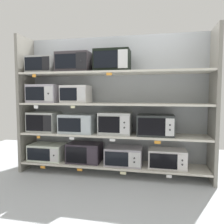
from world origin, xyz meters
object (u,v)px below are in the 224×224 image
(microwave_2, at_px, (124,156))
(microwave_6, at_px, (116,123))
(microwave_8, at_px, (44,94))
(microwave_9, at_px, (76,94))
(microwave_0, at_px, (48,152))
(microwave_7, at_px, (156,125))
(microwave_1, at_px, (85,152))
(microwave_5, at_px, (78,123))
(microwave_3, at_px, (167,158))
(microwave_4, at_px, (44,122))
(microwave_11, at_px, (75,63))
(microwave_12, at_px, (112,61))
(microwave_10, at_px, (42,65))

(microwave_2, relative_size, microwave_6, 1.15)
(microwave_8, distance_m, microwave_9, 0.55)
(microwave_0, distance_m, microwave_7, 1.84)
(microwave_1, height_order, microwave_7, microwave_7)
(microwave_9, bearing_deg, microwave_5, -0.05)
(microwave_5, distance_m, microwave_8, 0.75)
(microwave_2, relative_size, microwave_5, 1.04)
(microwave_3, bearing_deg, microwave_1, 180.00)
(microwave_4, relative_size, microwave_11, 0.87)
(microwave_1, bearing_deg, microwave_8, 179.97)
(microwave_6, bearing_deg, microwave_0, -179.99)
(microwave_0, relative_size, microwave_8, 1.15)
(microwave_3, height_order, microwave_5, microwave_5)
(microwave_9, bearing_deg, microwave_8, -179.99)
(microwave_1, distance_m, microwave_4, 0.85)
(microwave_11, bearing_deg, microwave_8, -179.99)
(microwave_0, bearing_deg, microwave_2, -0.00)
(microwave_6, distance_m, microwave_8, 1.28)
(microwave_9, bearing_deg, microwave_4, -179.96)
(microwave_8, bearing_deg, microwave_6, -0.00)
(microwave_6, xyz_separation_m, microwave_12, (-0.05, -0.00, 0.96))
(microwave_4, distance_m, microwave_9, 0.73)
(microwave_0, bearing_deg, microwave_10, 179.99)
(microwave_3, height_order, microwave_9, microwave_9)
(microwave_3, xyz_separation_m, microwave_9, (-1.43, 0.00, 0.96))
(microwave_0, bearing_deg, microwave_9, 0.03)
(microwave_5, bearing_deg, microwave_10, -179.98)
(microwave_5, relative_size, microwave_10, 1.22)
(microwave_1, relative_size, microwave_7, 0.99)
(microwave_0, xyz_separation_m, microwave_8, (-0.04, 0.00, 0.97))
(microwave_3, distance_m, microwave_4, 2.07)
(microwave_7, xyz_separation_m, microwave_11, (-1.27, 0.00, 0.96))
(microwave_6, bearing_deg, microwave_10, -179.99)
(microwave_1, height_order, microwave_10, microwave_10)
(microwave_7, distance_m, microwave_11, 1.59)
(microwave_6, height_order, microwave_11, microwave_11)
(microwave_7, xyz_separation_m, microwave_12, (-0.66, 0.00, 0.97))
(microwave_0, height_order, microwave_5, microwave_5)
(microwave_1, bearing_deg, microwave_5, 179.78)
(microwave_0, bearing_deg, microwave_11, 0.03)
(microwave_5, bearing_deg, microwave_12, -0.01)
(microwave_2, xyz_separation_m, microwave_5, (-0.75, 0.00, 0.49))
(microwave_1, relative_size, microwave_6, 1.08)
(microwave_5, height_order, microwave_10, microwave_10)
(microwave_0, xyz_separation_m, microwave_11, (0.50, 0.00, 1.46))
(microwave_5, bearing_deg, microwave_7, -0.02)
(microwave_5, xyz_separation_m, microwave_12, (0.56, -0.00, 0.98))
(microwave_3, relative_size, microwave_4, 1.19)
(microwave_12, bearing_deg, microwave_6, 0.07)
(microwave_6, relative_size, microwave_10, 1.11)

